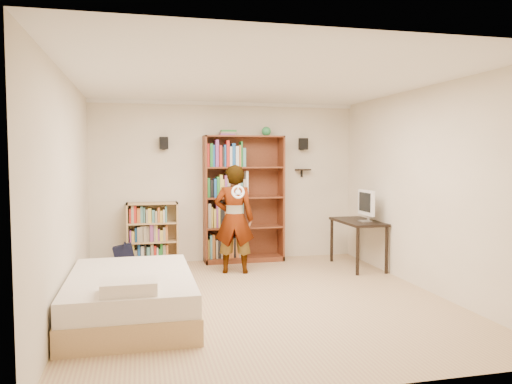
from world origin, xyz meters
TOP-DOWN VIEW (x-y plane):
  - ground at (0.00, 0.00)m, footprint 4.50×5.00m
  - room_shell at (0.00, 0.00)m, footprint 4.52×5.02m
  - crown_molding at (0.00, 0.00)m, footprint 4.50×5.00m
  - speaker_left at (-1.05, 2.40)m, footprint 0.14×0.12m
  - speaker_right at (1.35, 2.40)m, footprint 0.14×0.12m
  - wall_shelf at (1.35, 2.41)m, footprint 0.25×0.16m
  - tall_bookshelf at (0.27, 2.30)m, footprint 1.34×0.39m
  - low_bookshelf at (-1.25, 2.35)m, footprint 0.82×0.31m
  - computer_desk at (1.95, 1.43)m, footprint 0.56×1.11m
  - imac at (2.00, 1.28)m, footprint 0.12×0.50m
  - daybed at (-1.56, -0.36)m, footprint 1.34×2.06m
  - person at (-0.05, 1.50)m, footprint 0.68×0.52m
  - wii_wheel at (-0.05, 1.19)m, footprint 0.20×0.07m
  - navy_bag at (-1.69, 1.96)m, footprint 0.32×0.21m

SIDE VIEW (x-z plane):
  - ground at x=0.00m, z-range -0.01..0.01m
  - navy_bag at x=-1.69m, z-range 0.00..0.44m
  - daybed at x=-1.56m, z-range 0.00..0.61m
  - computer_desk at x=1.95m, z-range 0.00..0.76m
  - low_bookshelf at x=-1.25m, z-range 0.00..1.03m
  - person at x=-0.05m, z-range 0.00..1.66m
  - imac at x=2.00m, z-range 0.76..1.25m
  - tall_bookshelf at x=0.27m, z-range 0.00..2.13m
  - wii_wheel at x=-0.05m, z-range 1.16..1.36m
  - wall_shelf at x=1.35m, z-range 1.54..1.56m
  - room_shell at x=0.00m, z-range 0.41..3.12m
  - speaker_left at x=-1.05m, z-range 1.90..2.10m
  - speaker_right at x=1.35m, z-range 1.90..2.10m
  - crown_molding at x=0.00m, z-range 2.64..2.70m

